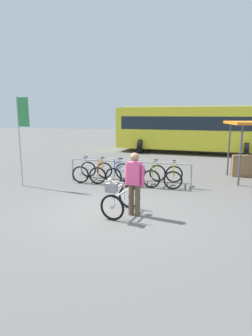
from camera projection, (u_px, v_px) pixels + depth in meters
name	position (u px, v px, depth m)	size (l,w,h in m)	color
ground_plane	(114.00, 213.00, 7.55)	(80.00, 80.00, 0.00)	#605E5B
bike_rack_rail	(129.00, 166.00, 10.47)	(4.60, 0.40, 0.88)	#99999E
racked_bike_white	(85.00, 171.00, 11.19)	(0.70, 1.13, 0.97)	black
racked_bike_orange	(101.00, 172.00, 11.00)	(0.68, 1.12, 0.97)	black
racked_bike_blue	(118.00, 173.00, 10.82)	(0.80, 1.17, 0.97)	black
racked_bike_black	(136.00, 174.00, 10.64)	(0.73, 1.14, 0.97)	black
racked_bike_lime	(154.00, 175.00, 10.45)	(0.80, 1.17, 0.97)	black
racked_bike_yellow	(174.00, 176.00, 10.27)	(0.67, 1.11, 0.97)	black
featured_bicycle	(119.00, 197.00, 7.25)	(0.90, 1.25, 1.09)	black
person_with_featured_bike	(134.00, 181.00, 7.19)	(0.51, 0.29, 1.64)	brown
bus_distant	(193.00, 127.00, 18.68)	(10.25, 4.28, 3.08)	yellow
banner_flag	(22.00, 124.00, 9.90)	(0.45, 0.05, 3.20)	#B2B2B7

